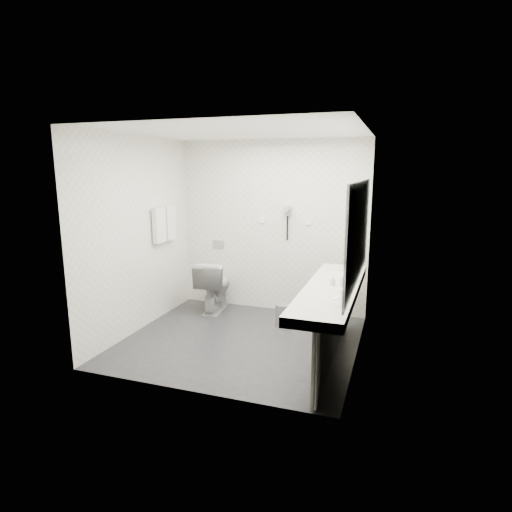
% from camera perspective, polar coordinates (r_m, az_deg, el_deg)
% --- Properties ---
extents(floor, '(2.80, 2.80, 0.00)m').
position_cam_1_polar(floor, '(5.35, -2.08, -11.30)').
color(floor, '#29282D').
rests_on(floor, ground).
extents(ceiling, '(2.80, 2.80, 0.00)m').
position_cam_1_polar(ceiling, '(4.94, -2.30, 16.48)').
color(ceiling, white).
rests_on(ceiling, wall_back).
extents(wall_back, '(2.80, 0.00, 2.80)m').
position_cam_1_polar(wall_back, '(6.21, 2.12, 3.94)').
color(wall_back, white).
rests_on(wall_back, floor).
extents(wall_front, '(2.80, 0.00, 2.80)m').
position_cam_1_polar(wall_front, '(3.83, -9.16, -1.09)').
color(wall_front, white).
rests_on(wall_front, floor).
extents(wall_left, '(0.00, 2.60, 2.60)m').
position_cam_1_polar(wall_left, '(5.64, -15.60, 2.73)').
color(wall_left, white).
rests_on(wall_left, floor).
extents(wall_right, '(0.00, 2.60, 2.60)m').
position_cam_1_polar(wall_right, '(4.68, 14.03, 1.04)').
color(wall_right, white).
rests_on(wall_right, floor).
extents(vanity_counter, '(0.55, 2.20, 0.10)m').
position_cam_1_polar(vanity_counter, '(4.62, 10.13, -4.66)').
color(vanity_counter, white).
rests_on(vanity_counter, floor).
extents(vanity_panel, '(0.03, 2.15, 0.75)m').
position_cam_1_polar(vanity_panel, '(4.75, 10.24, -9.61)').
color(vanity_panel, gray).
rests_on(vanity_panel, floor).
extents(vanity_post_near, '(0.06, 0.06, 0.75)m').
position_cam_1_polar(vanity_post_near, '(3.81, 8.23, -15.14)').
color(vanity_post_near, silver).
rests_on(vanity_post_near, floor).
extents(vanity_post_far, '(0.06, 0.06, 0.75)m').
position_cam_1_polar(vanity_post_far, '(5.73, 12.14, -5.97)').
color(vanity_post_far, silver).
rests_on(vanity_post_far, floor).
extents(mirror, '(0.02, 2.20, 1.05)m').
position_cam_1_polar(mirror, '(4.45, 13.73, 3.14)').
color(mirror, '#B2BCC6').
rests_on(mirror, wall_right).
extents(basin_near, '(0.40, 0.31, 0.05)m').
position_cam_1_polar(basin_near, '(4.00, 8.69, -6.70)').
color(basin_near, white).
rests_on(basin_near, vanity_counter).
extents(basin_far, '(0.40, 0.31, 0.05)m').
position_cam_1_polar(basin_far, '(5.24, 11.24, -2.37)').
color(basin_far, white).
rests_on(basin_far, vanity_counter).
extents(faucet_near, '(0.04, 0.04, 0.15)m').
position_cam_1_polar(faucet_near, '(3.94, 11.53, -5.69)').
color(faucet_near, silver).
rests_on(faucet_near, vanity_counter).
extents(faucet_far, '(0.04, 0.04, 0.15)m').
position_cam_1_polar(faucet_far, '(5.19, 13.41, -1.56)').
color(faucet_far, silver).
rests_on(faucet_far, vanity_counter).
extents(soap_bottle_a, '(0.06, 0.06, 0.10)m').
position_cam_1_polar(soap_bottle_a, '(4.65, 10.34, -3.31)').
color(soap_bottle_a, white).
rests_on(soap_bottle_a, vanity_counter).
extents(soap_bottle_c, '(0.05, 0.05, 0.12)m').
position_cam_1_polar(soap_bottle_c, '(4.61, 11.52, -3.36)').
color(soap_bottle_c, white).
rests_on(soap_bottle_c, vanity_counter).
extents(glass_left, '(0.07, 0.07, 0.12)m').
position_cam_1_polar(glass_left, '(4.83, 12.96, -2.71)').
color(glass_left, silver).
rests_on(glass_left, vanity_counter).
extents(glass_right, '(0.08, 0.08, 0.12)m').
position_cam_1_polar(glass_right, '(4.89, 13.14, -2.58)').
color(glass_right, silver).
rests_on(glass_right, vanity_counter).
extents(toilet, '(0.52, 0.81, 0.77)m').
position_cam_1_polar(toilet, '(6.32, -5.68, -4.00)').
color(toilet, white).
rests_on(toilet, floor).
extents(flush_plate, '(0.18, 0.02, 0.12)m').
position_cam_1_polar(flush_plate, '(6.53, -5.10, 1.62)').
color(flush_plate, '#B2B5BA').
rests_on(flush_plate, wall_back).
extents(pedal_bin, '(0.27, 0.27, 0.29)m').
position_cam_1_polar(pedal_bin, '(5.75, 3.71, -8.06)').
color(pedal_bin, '#B2B5BA').
rests_on(pedal_bin, floor).
extents(bin_lid, '(0.21, 0.21, 0.02)m').
position_cam_1_polar(bin_lid, '(5.70, 3.73, -6.61)').
color(bin_lid, '#B2B5BA').
rests_on(bin_lid, pedal_bin).
extents(towel_rail, '(0.02, 0.62, 0.02)m').
position_cam_1_polar(towel_rail, '(6.04, -12.42, 6.32)').
color(towel_rail, silver).
rests_on(towel_rail, wall_left).
extents(towel_near, '(0.07, 0.24, 0.48)m').
position_cam_1_polar(towel_near, '(5.94, -12.94, 4.07)').
color(towel_near, white).
rests_on(towel_near, towel_rail).
extents(towel_far, '(0.07, 0.24, 0.48)m').
position_cam_1_polar(towel_far, '(6.17, -11.58, 4.41)').
color(towel_far, white).
rests_on(towel_far, towel_rail).
extents(dryer_cradle, '(0.10, 0.04, 0.14)m').
position_cam_1_polar(dryer_cradle, '(6.08, 4.32, 6.12)').
color(dryer_cradle, '#989A9E').
rests_on(dryer_cradle, wall_back).
extents(dryer_barrel, '(0.08, 0.14, 0.08)m').
position_cam_1_polar(dryer_barrel, '(6.01, 4.16, 6.35)').
color(dryer_barrel, '#989A9E').
rests_on(dryer_barrel, dryer_cradle).
extents(dryer_cord, '(0.02, 0.02, 0.35)m').
position_cam_1_polar(dryer_cord, '(6.10, 4.25, 3.77)').
color(dryer_cord, black).
rests_on(dryer_cord, dryer_cradle).
extents(switch_plate_a, '(0.09, 0.02, 0.09)m').
position_cam_1_polar(switch_plate_a, '(6.23, 0.77, 4.90)').
color(switch_plate_a, white).
rests_on(switch_plate_a, wall_back).
extents(switch_plate_b, '(0.09, 0.02, 0.09)m').
position_cam_1_polar(switch_plate_b, '(6.05, 7.10, 4.61)').
color(switch_plate_b, white).
rests_on(switch_plate_b, wall_back).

